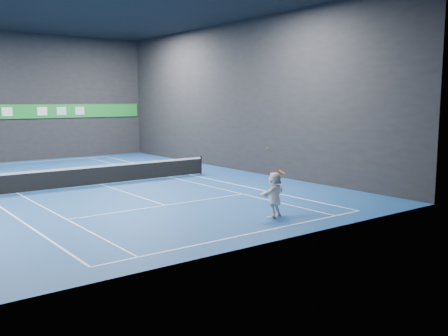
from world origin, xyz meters
TOP-DOWN VIEW (x-y plane):
  - ground at (0.00, 0.00)m, footprint 26.00×26.00m
  - ceiling at (0.00, 0.00)m, footprint 26.00×26.00m
  - wall_back at (0.00, 13.00)m, footprint 18.00×0.10m
  - wall_front at (0.00, -13.00)m, footprint 18.00×0.10m
  - wall_right at (9.00, 0.00)m, footprint 0.10×26.00m
  - baseline_near at (0.00, -11.89)m, footprint 10.98×0.08m
  - baseline_far at (0.00, 11.89)m, footprint 10.98×0.08m
  - sideline_doubles_right at (5.49, 0.00)m, footprint 0.08×23.78m
  - sideline_singles_left at (-4.11, 0.00)m, footprint 0.06×23.78m
  - sideline_singles_right at (4.11, 0.00)m, footprint 0.06×23.78m
  - service_line_near at (0.00, -6.40)m, footprint 8.23×0.06m
  - service_line_far at (0.00, 6.40)m, footprint 8.23×0.06m
  - center_service_line at (0.00, 0.00)m, footprint 0.06×12.80m
  - player at (2.15, -10.64)m, footprint 1.63×0.95m
  - tennis_ball at (1.83, -10.61)m, footprint 0.07×0.07m
  - tennis_net at (0.00, 0.00)m, footprint 12.50×0.10m
  - sponsor_banner at (0.00, 12.93)m, footprint 17.64×0.11m
  - tennis_racket at (2.47, -10.59)m, footprint 0.49×0.36m

SIDE VIEW (x-z plane):
  - ground at x=0.00m, z-range 0.00..0.00m
  - baseline_near at x=0.00m, z-range 0.00..0.01m
  - baseline_far at x=0.00m, z-range 0.00..0.01m
  - sideline_doubles_right at x=5.49m, z-range 0.00..0.01m
  - sideline_singles_left at x=-4.11m, z-range 0.00..0.01m
  - sideline_singles_right at x=4.11m, z-range 0.00..0.01m
  - service_line_near at x=0.00m, z-range 0.00..0.01m
  - service_line_far at x=0.00m, z-range 0.00..0.01m
  - center_service_line at x=0.00m, z-range 0.00..0.01m
  - tennis_net at x=0.00m, z-range 0.00..1.07m
  - player at x=2.15m, z-range 0.00..1.68m
  - tennis_racket at x=2.47m, z-range 1.39..1.88m
  - tennis_ball at x=1.83m, z-range 2.55..2.62m
  - sponsor_banner at x=0.00m, z-range 3.00..4.00m
  - wall_back at x=0.00m, z-range 0.00..9.00m
  - wall_front at x=0.00m, z-range 0.00..9.00m
  - wall_right at x=9.00m, z-range 0.00..9.00m
  - ceiling at x=0.00m, z-range 9.00..9.00m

